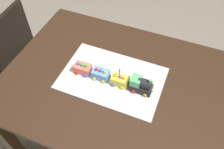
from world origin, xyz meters
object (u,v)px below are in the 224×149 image
(cake_car_gondola_sky_blue, at_px, (101,74))
(dining_table, at_px, (120,93))
(cake_car_tanker_coral, at_px, (83,68))
(birthday_candle, at_px, (120,72))
(cake_locomotive, at_px, (141,85))
(chair, at_px, (7,52))
(cake_car_hopper_lemon, at_px, (119,80))

(cake_car_gondola_sky_blue, bearing_deg, dining_table, -174.05)
(cake_car_tanker_coral, xyz_separation_m, birthday_candle, (-0.23, 0.00, 0.07))
(dining_table, bearing_deg, cake_locomotive, 174.22)
(dining_table, height_order, cake_car_gondola_sky_blue, cake_car_gondola_sky_blue)
(chair, height_order, cake_car_gondola_sky_blue, chair)
(chair, height_order, cake_locomotive, same)
(cake_car_tanker_coral, distance_m, birthday_candle, 0.25)
(cake_car_gondola_sky_blue, distance_m, cake_car_tanker_coral, 0.12)
(dining_table, xyz_separation_m, chair, (1.03, -0.13, -0.16))
(cake_car_gondola_sky_blue, relative_size, cake_car_tanker_coral, 1.00)
(cake_car_gondola_sky_blue, height_order, cake_car_tanker_coral, same)
(chair, xyz_separation_m, birthday_candle, (-1.03, 0.15, 0.37))
(chair, relative_size, cake_car_tanker_coral, 8.60)
(cake_locomotive, distance_m, birthday_candle, 0.14)
(dining_table, bearing_deg, cake_car_gondola_sky_blue, 5.95)
(cake_car_gondola_sky_blue, bearing_deg, birthday_candle, 180.00)
(chair, xyz_separation_m, cake_car_gondola_sky_blue, (-0.91, 0.15, 0.30))
(dining_table, height_order, cake_car_hopper_lemon, cake_car_hopper_lemon)
(cake_car_tanker_coral, bearing_deg, cake_locomotive, 180.00)
(cake_car_gondola_sky_blue, relative_size, birthday_candle, 1.52)
(cake_car_gondola_sky_blue, xyz_separation_m, birthday_candle, (-0.12, 0.00, 0.07))
(cake_car_tanker_coral, bearing_deg, cake_car_gondola_sky_blue, 180.00)
(cake_car_hopper_lemon, relative_size, cake_car_gondola_sky_blue, 1.00)
(chair, relative_size, birthday_candle, 13.08)
(dining_table, xyz_separation_m, cake_car_tanker_coral, (0.24, 0.01, 0.14))
(dining_table, relative_size, cake_car_gondola_sky_blue, 14.00)
(cake_car_hopper_lemon, height_order, cake_car_tanker_coral, same)
(chair, height_order, birthday_candle, birthday_candle)
(cake_locomotive, distance_m, cake_car_gondola_sky_blue, 0.25)
(cake_car_hopper_lemon, distance_m, cake_car_gondola_sky_blue, 0.12)
(chair, height_order, cake_car_tanker_coral, chair)
(cake_locomotive, relative_size, cake_car_hopper_lemon, 1.40)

